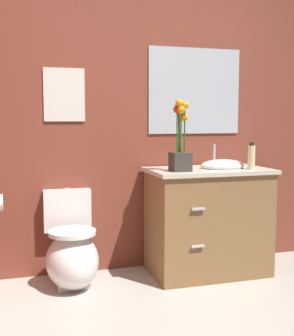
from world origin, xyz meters
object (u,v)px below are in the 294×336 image
(wall_poster, at_px, (64,95))
(wall_mirror, at_px, (195,91))
(vanity_cabinet, at_px, (208,220))
(soap_bottle, at_px, (251,157))
(toilet, at_px, (71,253))
(flower_vase, at_px, (180,144))

(wall_poster, height_order, wall_mirror, wall_mirror)
(vanity_cabinet, xyz_separation_m, soap_bottle, (0.29, -0.14, 0.50))
(toilet, relative_size, vanity_cabinet, 0.68)
(flower_vase, bearing_deg, wall_poster, 153.91)
(wall_poster, bearing_deg, flower_vase, -26.09)
(vanity_cabinet, distance_m, wall_mirror, 1.06)
(flower_vase, distance_m, wall_poster, 0.96)
(vanity_cabinet, relative_size, wall_mirror, 1.27)
(soap_bottle, distance_m, wall_poster, 1.51)
(vanity_cabinet, height_order, soap_bottle, soap_bottle)
(vanity_cabinet, height_order, wall_poster, wall_poster)
(toilet, relative_size, wall_mirror, 0.86)
(toilet, height_order, wall_poster, wall_poster)
(vanity_cabinet, relative_size, wall_poster, 2.53)
(soap_bottle, bearing_deg, toilet, 172.84)
(soap_bottle, height_order, wall_poster, wall_poster)
(wall_mirror, bearing_deg, toilet, -165.96)
(soap_bottle, relative_size, wall_poster, 0.51)
(vanity_cabinet, bearing_deg, wall_poster, 164.68)
(wall_poster, bearing_deg, wall_mirror, 0.00)
(wall_mirror, bearing_deg, wall_poster, 180.00)
(toilet, relative_size, wall_poster, 1.72)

